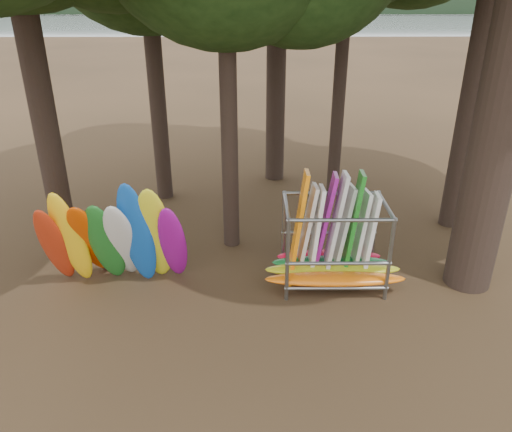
{
  "coord_description": "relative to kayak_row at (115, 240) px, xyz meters",
  "views": [
    {
      "loc": [
        -0.44,
        -9.54,
        6.61
      ],
      "look_at": [
        -0.35,
        1.5,
        1.4
      ],
      "focal_mm": 35.0,
      "sensor_mm": 36.0,
      "label": 1
    }
  ],
  "objects": [
    {
      "name": "ground",
      "position": [
        3.59,
        -0.52,
        -1.25
      ],
      "size": [
        120.0,
        120.0,
        0.0
      ],
      "primitive_type": "plane",
      "color": "#47331E",
      "rests_on": "ground"
    },
    {
      "name": "lake",
      "position": [
        3.59,
        59.48,
        -1.25
      ],
      "size": [
        160.0,
        160.0,
        0.0
      ],
      "primitive_type": "plane",
      "color": "gray",
      "rests_on": "ground"
    },
    {
      "name": "far_shore",
      "position": [
        3.59,
        109.48,
        0.75
      ],
      "size": [
        160.0,
        4.0,
        4.0
      ],
      "primitive_type": "cube",
      "color": "black",
      "rests_on": "ground"
    },
    {
      "name": "kayak_row",
      "position": [
        0.0,
        0.0,
        0.0
      ],
      "size": [
        3.3,
        1.82,
        2.98
      ],
      "color": "#B22911",
      "rests_on": "ground"
    },
    {
      "name": "storage_rack",
      "position": [
        5.04,
        0.22,
        -0.29
      ],
      "size": [
        3.25,
        1.6,
        2.79
      ],
      "color": "slate",
      "rests_on": "ground"
    }
  ]
}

